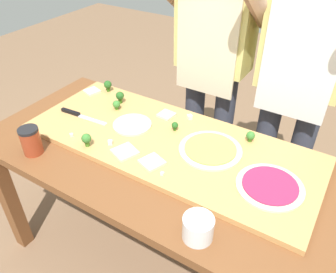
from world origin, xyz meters
TOP-DOWN VIEW (x-y plane):
  - ground_plane at (0.00, 0.00)m, footprint 8.00×8.00m
  - prep_table at (0.00, 0.00)m, footprint 1.65×0.77m
  - cutting_board at (-0.01, 0.08)m, footprint 1.34×0.54m
  - chefs_knife at (-0.51, 0.02)m, footprint 0.27×0.04m
  - pizza_whole_pesto_green at (0.19, 0.11)m, footprint 0.27×0.27m
  - pizza_whole_white_garlic at (-0.22, 0.09)m, footprint 0.19×0.19m
  - pizza_whole_beet_magenta at (0.48, 0.03)m, footprint 0.26×0.26m
  - pizza_slice_near_right at (-0.61, 0.24)m, footprint 0.09×0.09m
  - pizza_slice_center at (-0.12, -0.09)m, footprint 0.12×0.12m
  - pizza_slice_near_left at (0.02, -0.09)m, footprint 0.11×0.11m
  - pizza_slice_far_right at (-0.12, 0.25)m, footprint 0.08×0.08m
  - broccoli_floret_front_left at (-0.02, 0.17)m, footprint 0.03×0.03m
  - broccoli_floret_front_mid at (-0.54, 0.30)m, footprint 0.04×0.04m
  - broccoli_floret_back_left at (-0.40, 0.23)m, footprint 0.04×0.04m
  - broccoli_floret_front_right at (0.31, 0.27)m, footprint 0.04×0.04m
  - broccoli_floret_center_right at (-0.29, -0.14)m, footprint 0.04×0.04m
  - broccoli_floret_center_left at (-0.37, 0.17)m, footprint 0.04×0.04m
  - cheese_crumble_a at (-0.21, -0.08)m, footprint 0.03×0.03m
  - cheese_crumble_b at (-0.01, 0.29)m, footprint 0.03×0.03m
  - cheese_crumble_c at (-0.40, -0.12)m, footprint 0.02×0.02m
  - cheese_crumble_d at (0.09, -0.12)m, footprint 0.01×0.01m
  - flour_cup at (0.34, -0.29)m, footprint 0.10×0.10m
  - sauce_jar at (-0.48, -0.28)m, footprint 0.09×0.09m
  - cook_left at (-0.09, 0.68)m, footprint 0.54×0.39m
  - cook_right at (0.38, 0.68)m, footprint 0.54×0.39m

SIDE VIEW (x-z plane):
  - ground_plane at x=0.00m, z-range 0.00..0.00m
  - prep_table at x=0.00m, z-range 0.28..1.05m
  - cutting_board at x=-0.01m, z-range 0.77..0.79m
  - pizza_slice_near_right at x=-0.61m, z-range 0.79..0.81m
  - pizza_slice_center at x=-0.12m, z-range 0.79..0.81m
  - pizza_slice_near_left at x=0.02m, z-range 0.79..0.81m
  - pizza_slice_far_right at x=-0.12m, z-range 0.79..0.81m
  - chefs_knife at x=-0.51m, z-range 0.79..0.81m
  - cheese_crumble_d at x=0.09m, z-range 0.79..0.81m
  - cheese_crumble_c at x=-0.40m, z-range 0.79..0.81m
  - pizza_whole_pesto_green at x=0.19m, z-range 0.79..0.81m
  - pizza_whole_white_garlic at x=-0.22m, z-range 0.79..0.81m
  - pizza_whole_beet_magenta at x=0.48m, z-range 0.79..0.81m
  - cheese_crumble_a at x=-0.21m, z-range 0.79..0.81m
  - cheese_crumble_b at x=-0.01m, z-range 0.79..0.82m
  - flour_cup at x=0.34m, z-range 0.77..0.85m
  - broccoli_floret_front_left at x=-0.02m, z-range 0.80..0.84m
  - broccoli_floret_center_left at x=-0.37m, z-range 0.80..0.85m
  - broccoli_floret_front_right at x=0.31m, z-range 0.80..0.85m
  - broccoli_floret_front_mid at x=-0.54m, z-range 0.80..0.86m
  - broccoli_floret_center_right at x=-0.29m, z-range 0.80..0.86m
  - sauce_jar at x=-0.48m, z-range 0.77..0.90m
  - broccoli_floret_back_left at x=-0.40m, z-range 0.80..0.87m
  - cook_left at x=-0.09m, z-range 0.16..1.83m
  - cook_right at x=0.38m, z-range 0.16..1.83m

